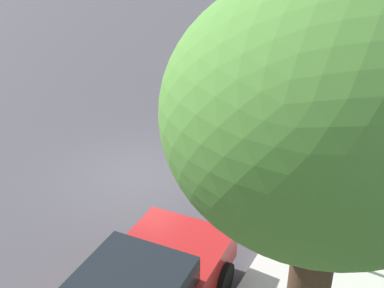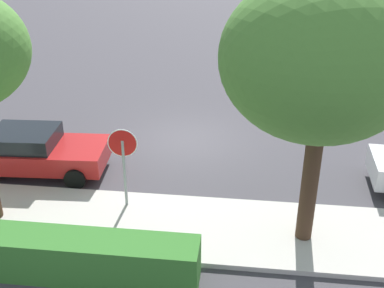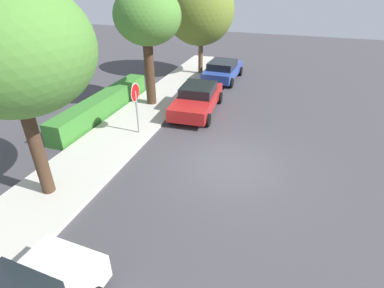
# 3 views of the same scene
# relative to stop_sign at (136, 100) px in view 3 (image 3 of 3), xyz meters

# --- Properties ---
(ground_plane) EXTENTS (60.00, 60.00, 0.00)m
(ground_plane) POSITION_rel_stop_sign_xyz_m (-1.11, -4.50, -1.68)
(ground_plane) COLOR #423F44
(sidewalk_curb) EXTENTS (32.00, 2.83, 0.14)m
(sidewalk_curb) POSITION_rel_stop_sign_xyz_m (-1.11, 0.79, -1.61)
(sidewalk_curb) COLOR beige
(sidewalk_curb) RESTS_ON ground_plane
(stop_sign) EXTENTS (0.80, 0.08, 2.44)m
(stop_sign) POSITION_rel_stop_sign_xyz_m (0.00, 0.00, 0.00)
(stop_sign) COLOR gray
(stop_sign) RESTS_ON ground_plane
(parked_car_red) EXTENTS (4.66, 2.29, 1.41)m
(parked_car_red) POSITION_rel_stop_sign_xyz_m (3.42, -1.70, -0.96)
(parked_car_red) COLOR red
(parked_car_red) RESTS_ON ground_plane
(parked_car_blue) EXTENTS (4.23, 2.17, 1.35)m
(parked_car_blue) POSITION_rel_stop_sign_xyz_m (9.16, -1.70, -0.97)
(parked_car_blue) COLOR #2D479E
(parked_car_blue) RESTS_ON ground_plane
(street_tree_near_corner) EXTENTS (3.33, 3.33, 6.09)m
(street_tree_near_corner) POSITION_rel_stop_sign_xyz_m (3.49, 0.91, 2.90)
(street_tree_near_corner) COLOR #422D1E
(street_tree_near_corner) RESTS_ON ground_plane
(street_tree_mid_block) EXTENTS (4.29, 4.29, 6.55)m
(street_tree_mid_block) POSITION_rel_stop_sign_xyz_m (-4.64, 0.83, 3.04)
(street_tree_mid_block) COLOR #422D1E
(street_tree_mid_block) RESTS_ON ground_plane
(street_tree_far) EXTENTS (4.59, 4.59, 6.56)m
(street_tree_far) POSITION_rel_stop_sign_xyz_m (9.91, 0.24, 2.63)
(street_tree_far) COLOR brown
(street_tree_far) RESTS_ON ground_plane
(front_yard_hedge) EXTENTS (7.62, 0.94, 1.07)m
(front_yard_hedge) POSITION_rel_stop_sign_xyz_m (1.49, 2.79, -1.15)
(front_yard_hedge) COLOR #387A2D
(front_yard_hedge) RESTS_ON ground_plane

